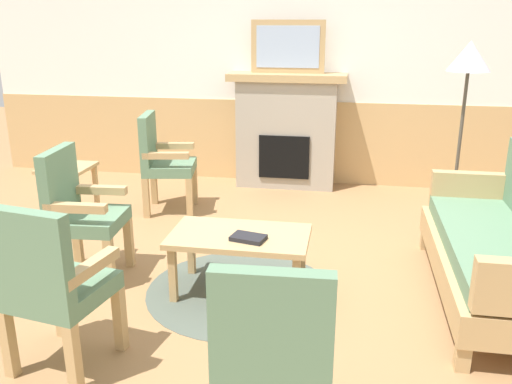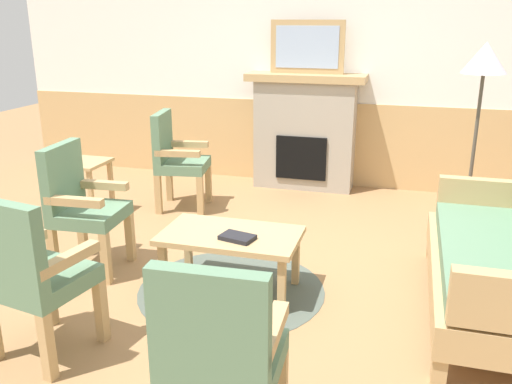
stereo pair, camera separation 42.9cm
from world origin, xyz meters
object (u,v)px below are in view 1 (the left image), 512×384
object	(u,v)px
framed_picture	(288,47)
book_on_table	(248,238)
armchair_front_center	(51,281)
side_table	(68,178)
armchair_front_left	(274,354)
floor_lamp_by_couch	(468,69)
armchair_near_fireplace	(162,158)
couch	(500,248)
armchair_by_window_left	(79,209)
fireplace	(286,130)
coffee_table	(240,241)

from	to	relation	value
framed_picture	book_on_table	xyz separation A→B (m)	(0.07, -2.70, -1.10)
armchair_front_center	book_on_table	bearing A→B (deg)	47.39
side_table	book_on_table	bearing A→B (deg)	-31.19
armchair_front_left	armchair_front_center	size ratio (longest dim) A/B	1.00
armchair_front_left	floor_lamp_by_couch	distance (m)	3.38
armchair_near_fireplace	floor_lamp_by_couch	xyz separation A→B (m)	(2.77, -0.02, 0.91)
couch	armchair_near_fireplace	world-z (taller)	same
armchair_front_left	side_table	size ratio (longest dim) A/B	1.78
armchair_by_window_left	fireplace	bearing A→B (deg)	64.79
book_on_table	armchair_near_fireplace	distance (m)	2.02
fireplace	armchair_by_window_left	world-z (taller)	fireplace
armchair_by_window_left	armchair_front_left	world-z (taller)	same
couch	book_on_table	world-z (taller)	couch
armchair_front_left	floor_lamp_by_couch	world-z (taller)	floor_lamp_by_couch
armchair_front_left	armchair_by_window_left	bearing A→B (deg)	137.23
couch	book_on_table	xyz separation A→B (m)	(-1.66, -0.26, 0.06)
book_on_table	armchair_by_window_left	size ratio (longest dim) A/B	0.23
armchair_by_window_left	armchair_front_center	xyz separation A→B (m)	(0.40, -1.09, 0.00)
coffee_table	armchair_near_fireplace	distance (m)	1.90
floor_lamp_by_couch	book_on_table	bearing A→B (deg)	-134.66
armchair_front_center	armchair_near_fireplace	bearing A→B (deg)	96.38
floor_lamp_by_couch	framed_picture	bearing A→B (deg)	146.83
armchair_near_fireplace	armchair_front_center	world-z (taller)	same
coffee_table	armchair_by_window_left	bearing A→B (deg)	178.31
side_table	floor_lamp_by_couch	xyz separation A→B (m)	(3.53, 0.44, 1.02)
framed_picture	side_table	distance (m)	2.66
armchair_by_window_left	armchair_front_center	size ratio (longest dim) A/B	1.00
book_on_table	floor_lamp_by_couch	world-z (taller)	floor_lamp_by_couch
book_on_table	armchair_near_fireplace	bearing A→B (deg)	125.60
armchair_near_fireplace	side_table	bearing A→B (deg)	-148.60
coffee_table	side_table	xyz separation A→B (m)	(-1.86, 1.08, 0.05)
couch	armchair_front_left	size ratio (longest dim) A/B	1.84
armchair_near_fireplace	armchair_front_left	xyz separation A→B (m)	(1.54, -3.04, 0.00)
coffee_table	armchair_by_window_left	xyz separation A→B (m)	(-1.20, 0.04, 0.15)
armchair_near_fireplace	floor_lamp_by_couch	bearing A→B (deg)	-0.50
armchair_front_center	armchair_front_left	bearing A→B (deg)	-19.31
armchair_near_fireplace	armchair_front_center	size ratio (longest dim) A/B	1.00
fireplace	armchair_near_fireplace	bearing A→B (deg)	-135.99
book_on_table	armchair_front_left	world-z (taller)	armchair_front_left
armchair_near_fireplace	floor_lamp_by_couch	size ratio (longest dim) A/B	0.58
floor_lamp_by_couch	armchair_by_window_left	bearing A→B (deg)	-152.72
couch	armchair_front_left	world-z (taller)	same
side_table	armchair_near_fireplace	bearing A→B (deg)	31.40
framed_picture	side_table	bearing A→B (deg)	-140.63
armchair_by_window_left	armchair_front_left	size ratio (longest dim) A/B	1.00
couch	book_on_table	distance (m)	1.69
framed_picture	armchair_by_window_left	bearing A→B (deg)	-115.21
armchair_near_fireplace	side_table	world-z (taller)	armchair_near_fireplace
armchair_by_window_left	side_table	distance (m)	1.23
fireplace	armchair_by_window_left	bearing A→B (deg)	-115.21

